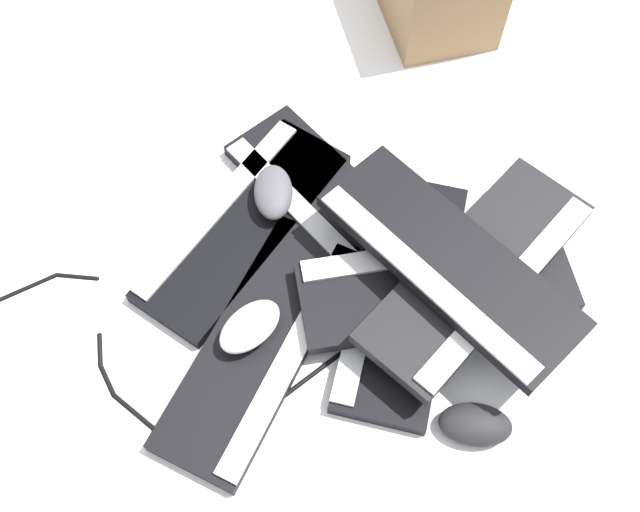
{
  "coord_description": "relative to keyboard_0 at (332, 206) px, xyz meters",
  "views": [
    {
      "loc": [
        -0.48,
        -0.17,
        1.07
      ],
      "look_at": [
        0.02,
        0.04,
        0.06
      ],
      "focal_mm": 40.0,
      "sensor_mm": 36.0,
      "label": 1
    }
  ],
  "objects": [
    {
      "name": "cable_0",
      "position": [
        -0.32,
        -0.04,
        -0.01
      ],
      "size": [
        0.34,
        0.6,
        0.01
      ],
      "color": "black",
      "rests_on": "ground"
    },
    {
      "name": "keyboard_0",
      "position": [
        0.0,
        0.0,
        0.0
      ],
      "size": [
        0.33,
        0.46,
        0.03
      ],
      "color": "black",
      "rests_on": "ground"
    },
    {
      "name": "mouse_0",
      "position": [
        -0.28,
        0.02,
        0.04
      ],
      "size": [
        0.13,
        0.1,
        0.04
      ],
      "primitive_type": "ellipsoid",
      "rotation": [
        0.0,
        0.0,
        5.88
      ],
      "color": "silver",
      "rests_on": "keyboard_2"
    },
    {
      "name": "keyboard_3",
      "position": [
        -0.11,
        -0.17,
        0.0
      ],
      "size": [
        0.46,
        0.22,
        0.03
      ],
      "color": "black",
      "rests_on": "ground"
    },
    {
      "name": "mouse_1",
      "position": [
        -0.27,
        -0.35,
        0.01
      ],
      "size": [
        0.1,
        0.12,
        0.04
      ],
      "primitive_type": "ellipsoid",
      "rotation": [
        0.0,
        0.0,
        1.88
      ],
      "color": "black",
      "rests_on": "ground"
    },
    {
      "name": "keyboard_4",
      "position": [
        -0.09,
        -0.22,
        0.03
      ],
      "size": [
        0.37,
        0.45,
        0.03
      ],
      "color": "black",
      "rests_on": "keyboard_3"
    },
    {
      "name": "ground_plane",
      "position": [
        -0.15,
        -0.07,
        -0.01
      ],
      "size": [
        3.2,
        3.2,
        0.0
      ],
      "primitive_type": "plane",
      "color": "white"
    },
    {
      "name": "mouse_3",
      "position": [
        -0.04,
        0.1,
        0.04
      ],
      "size": [
        0.13,
        0.11,
        0.04
      ],
      "primitive_type": "ellipsoid",
      "rotation": [
        0.0,
        0.0,
        0.46
      ],
      "color": "#4C4C51",
      "rests_on": "keyboard_1"
    },
    {
      "name": "keyboard_6",
      "position": [
        -0.08,
        -0.22,
        0.09
      ],
      "size": [
        0.31,
        0.46,
        0.03
      ],
      "color": "black",
      "rests_on": "keyboard_5"
    },
    {
      "name": "keyboard_2",
      "position": [
        -0.28,
        0.0,
        0.0
      ],
      "size": [
        0.45,
        0.17,
        0.03
      ],
      "color": "black",
      "rests_on": "ground"
    },
    {
      "name": "keyboard_1",
      "position": [
        -0.1,
        0.13,
        0.0
      ],
      "size": [
        0.46,
        0.23,
        0.03
      ],
      "color": "black",
      "rests_on": "ground"
    },
    {
      "name": "keyboard_5",
      "position": [
        -0.06,
        -0.27,
        0.06
      ],
      "size": [
        0.46,
        0.29,
        0.03
      ],
      "color": "black",
      "rests_on": "keyboard_4"
    }
  ]
}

